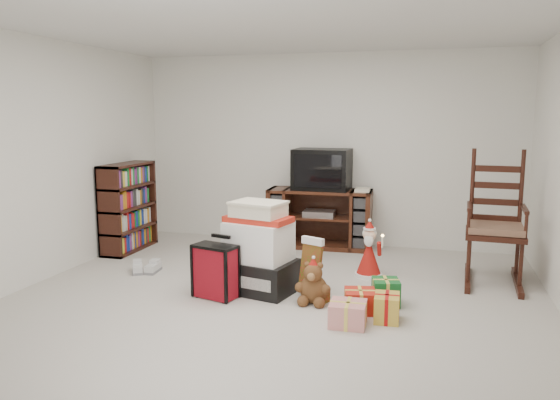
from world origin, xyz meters
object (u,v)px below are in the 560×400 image
at_px(santa_figurine, 369,255).
at_px(tv_stand, 320,218).
at_px(teddy_bear, 314,285).
at_px(mrs_claus_figurine, 275,256).
at_px(rocking_chair, 494,235).
at_px(gift_cluster, 371,301).
at_px(crt_television, 322,169).
at_px(sneaker_pair, 145,268).
at_px(red_suitcase, 215,271).
at_px(gift_pile, 259,253).
at_px(bookshelf, 128,209).

bearing_deg(santa_figurine, tv_stand, 124.19).
bearing_deg(teddy_bear, mrs_claus_figurine, 129.36).
xyz_separation_m(rocking_chair, gift_cluster, (-1.10, -1.33, -0.36)).
bearing_deg(tv_stand, rocking_chair, -27.58).
bearing_deg(santa_figurine, crt_television, 123.08).
bearing_deg(rocking_chair, santa_figurine, -168.14).
bearing_deg(tv_stand, sneaker_pair, -136.40).
xyz_separation_m(santa_figurine, gift_cluster, (0.15, -1.14, -0.11)).
bearing_deg(teddy_bear, crt_television, 99.77).
xyz_separation_m(red_suitcase, santa_figurine, (1.31, 1.08, -0.02)).
relative_size(tv_stand, crt_television, 1.87).
bearing_deg(tv_stand, gift_pile, -98.59).
bearing_deg(red_suitcase, crt_television, 90.97).
bearing_deg(crt_television, sneaker_pair, -132.71).
relative_size(sneaker_pair, crt_television, 0.49).
distance_m(sneaker_pair, gift_cluster, 2.60).
height_order(bookshelf, sneaker_pair, bookshelf).
relative_size(teddy_bear, santa_figurine, 0.63).
relative_size(teddy_bear, sneaker_pair, 1.10).
distance_m(bookshelf, mrs_claus_figurine, 2.22).
height_order(tv_stand, red_suitcase, tv_stand).
relative_size(gift_pile, sneaker_pair, 2.50).
relative_size(tv_stand, gift_cluster, 1.59).
height_order(tv_stand, santa_figurine, tv_stand).
height_order(tv_stand, sneaker_pair, tv_stand).
bearing_deg(santa_figurine, teddy_bear, -111.77).
height_order(rocking_chair, mrs_claus_figurine, rocking_chair).
distance_m(mrs_claus_figurine, sneaker_pair, 1.45).
bearing_deg(mrs_claus_figurine, teddy_bear, -50.64).
relative_size(tv_stand, santa_figurine, 2.19).
distance_m(santa_figurine, gift_cluster, 1.15).
xyz_separation_m(santa_figurine, crt_television, (-0.76, 1.16, 0.78)).
xyz_separation_m(teddy_bear, santa_figurine, (0.39, 0.97, 0.07)).
relative_size(tv_stand, rocking_chair, 0.95).
relative_size(rocking_chair, santa_figurine, 2.31).
bearing_deg(santa_figurine, sneaker_pair, -167.66).
height_order(rocking_chair, teddy_bear, rocking_chair).
height_order(tv_stand, teddy_bear, tv_stand).
xyz_separation_m(gift_cluster, crt_television, (-0.91, 2.30, 0.89)).
bearing_deg(red_suitcase, gift_pile, 57.52).
xyz_separation_m(tv_stand, gift_pile, (-0.20, -1.92, 0.00)).
distance_m(teddy_bear, gift_cluster, 0.57).
xyz_separation_m(gift_pile, gift_cluster, (1.13, -0.36, -0.25)).
bearing_deg(tv_stand, santa_figurine, -58.33).
relative_size(rocking_chair, sneaker_pair, 4.07).
relative_size(bookshelf, crt_television, 1.54).
xyz_separation_m(gift_pile, teddy_bear, (0.59, -0.20, -0.21)).
height_order(bookshelf, crt_television, crt_television).
height_order(bookshelf, santa_figurine, bookshelf).
xyz_separation_m(red_suitcase, teddy_bear, (0.92, 0.11, -0.09)).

